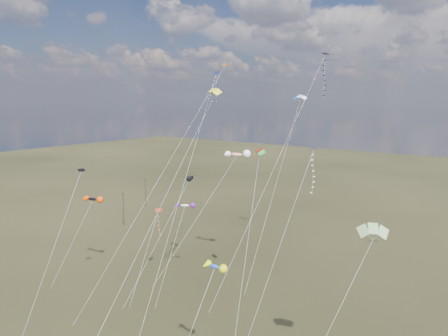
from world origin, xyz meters
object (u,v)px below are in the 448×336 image
Objects in this scene: utility_pole_far at (145,192)px; novelty_black_orange at (92,199)px; utility_pole_near at (123,208)px; parafoil_yellow at (212,91)px; diamond_black_high at (318,88)px.

novelty_black_orange is at bearing -53.07° from utility_pole_far.
novelty_black_orange reaches higher than utility_pole_near.
parafoil_yellow is at bearing -33.10° from utility_pole_far.
utility_pole_far is 0.59× the size of novelty_black_orange.
utility_pole_near is 28.62m from novelty_black_orange.
diamond_black_high is at bearing 62.89° from parafoil_yellow.
utility_pole_far is 63.85m from diamond_black_high.
diamond_black_high reaches higher than utility_pole_near.
diamond_black_high is (55.80, -16.45, 26.31)m from utility_pole_far.
diamond_black_high reaches higher than novelty_black_orange.
diamond_black_high reaches higher than utility_pole_far.
utility_pole_far is (-8.00, 14.00, 0.00)m from utility_pole_near.
utility_pole_near and utility_pole_far have the same top height.
utility_pole_far is at bearing 119.74° from utility_pole_near.
diamond_black_high is at bearing 31.07° from novelty_black_orange.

